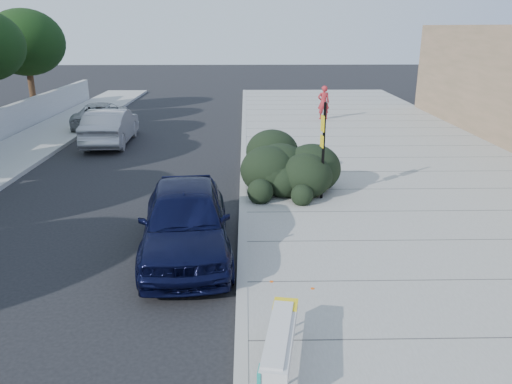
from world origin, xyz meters
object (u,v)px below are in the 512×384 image
sign_post (323,146)px  sedan_navy (185,219)px  bike_rack (263,177)px  pedestrian (324,102)px  bench (280,338)px  suv_silver (101,115)px  wagon_silver (111,126)px

sign_post → sedan_navy: bearing=-144.0°
bike_rack → pedestrian: bearing=53.3°
bench → sedan_navy: bearing=123.7°
bike_rack → sedan_navy: sedan_navy is taller
sedan_navy → bench: bearing=-71.9°
suv_silver → pedestrian: bearing=-176.3°
bike_rack → sign_post: 2.06m
bike_rack → wagon_silver: bearing=109.6°
bench → pedestrian: bearing=89.7°
wagon_silver → pedestrian: pedestrian is taller
sedan_navy → pedestrian: 17.84m
bike_rack → sedan_navy: size_ratio=0.19×
sign_post → wagon_silver: 11.73m
bench → sign_post: bearing=87.1°
suv_silver → pedestrian: (11.91, 1.37, 0.41)m
sedan_navy → wagon_silver: 12.52m
bike_rack → wagon_silver: size_ratio=0.20×
bike_rack → suv_silver: 14.28m
sign_post → suv_silver: sign_post is taller
bike_rack → wagon_silver: (-6.60, 7.85, 0.07)m
bench → pedestrian: pedestrian is taller
sedan_navy → wagon_silver: bearing=106.2°
suv_silver → pedestrian: pedestrian is taller
wagon_silver → sign_post: bearing=133.4°
wagon_silver → suv_silver: bearing=-71.2°
bench → suv_silver: bearing=122.1°
sign_post → suv_silver: (-9.85, 12.09, -1.11)m
bench → bike_rack: size_ratio=2.07×
suv_silver → bike_rack: bearing=121.7°
bench → sedan_navy: (-1.91, 4.32, 0.23)m
pedestrian → suv_silver: bearing=0.9°
bike_rack → suv_silver: (-8.10, 11.76, -0.07)m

